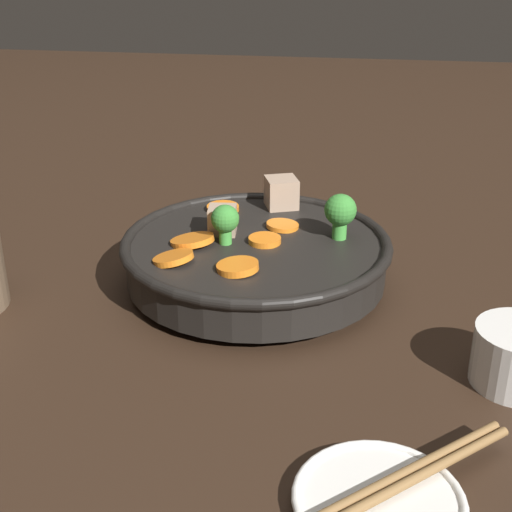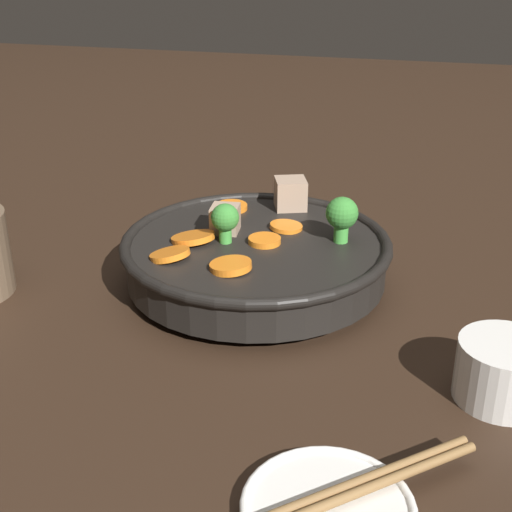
# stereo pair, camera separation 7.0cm
# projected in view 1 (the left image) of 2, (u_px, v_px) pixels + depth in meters

# --- Properties ---
(ground_plane) EXTENTS (3.00, 3.00, 0.00)m
(ground_plane) POSITION_uv_depth(u_px,v_px,m) (256.00, 285.00, 0.77)
(ground_plane) COLOR black
(stirfry_bowl) EXTENTS (0.29, 0.29, 0.10)m
(stirfry_bowl) POSITION_uv_depth(u_px,v_px,m) (256.00, 254.00, 0.76)
(stirfry_bowl) COLOR black
(stirfry_bowl) RESTS_ON ground_plane
(side_saucer) EXTENTS (0.12, 0.12, 0.01)m
(side_saucer) POSITION_uv_depth(u_px,v_px,m) (379.00, 502.00, 0.47)
(side_saucer) COLOR white
(side_saucer) RESTS_ON ground_plane
(chopsticks_pair) EXTENTS (0.19, 0.17, 0.01)m
(chopsticks_pair) POSITION_uv_depth(u_px,v_px,m) (380.00, 491.00, 0.47)
(chopsticks_pair) COLOR olive
(chopsticks_pair) RESTS_ON side_saucer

